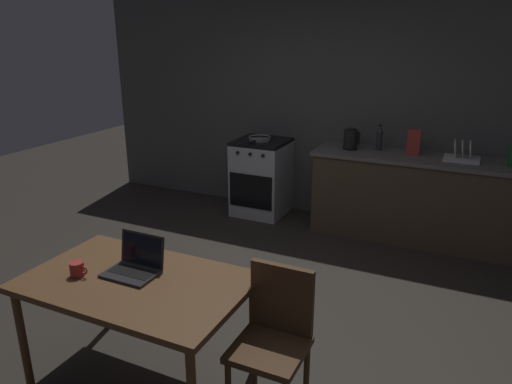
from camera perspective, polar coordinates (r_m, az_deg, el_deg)
name	(u,v)px	position (r m, az deg, el deg)	size (l,w,h in m)	color
ground_plane	(215,310)	(4.02, -4.92, -13.81)	(12.00, 12.00, 0.00)	#2D2823
back_wall	(345,98)	(5.67, 10.50, 10.86)	(6.40, 0.10, 2.83)	#4D4E4D
kitchen_counter	(415,198)	(5.38, 18.30, -0.66)	(2.16, 0.64, 0.92)	#4C3D2D
stove_oven	(261,177)	(5.84, 0.64, 1.78)	(0.60, 0.62, 0.92)	#B7BABF
dining_table	(136,289)	(3.05, -14.04, -11.16)	(1.35, 0.83, 0.73)	brown
chair	(274,333)	(2.85, 2.19, -16.36)	(0.40, 0.40, 0.90)	#4C331E
laptop	(135,266)	(3.07, -14.21, -8.48)	(0.32, 0.26, 0.23)	#232326
electric_kettle	(351,139)	(5.36, 11.15, 6.17)	(0.18, 0.16, 0.23)	black
frying_pan	(260,138)	(5.70, 0.42, 6.38)	(0.27, 0.44, 0.05)	gray
coffee_mug	(77,269)	(3.14, -20.44, -8.56)	(0.13, 0.09, 0.09)	#9E2D28
cereal_box	(414,142)	(5.25, 18.21, 5.62)	(0.13, 0.05, 0.27)	#B2382D
dish_rack	(462,156)	(5.22, 23.25, 3.96)	(0.34, 0.26, 0.21)	silver
bottle_b	(379,138)	(5.37, 14.42, 6.20)	(0.06, 0.06, 0.28)	#2D2D33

